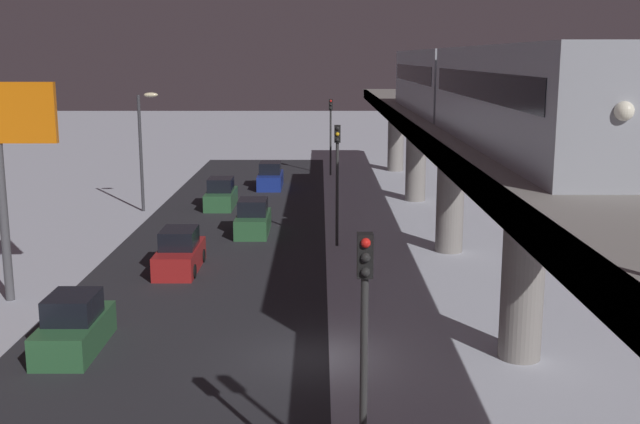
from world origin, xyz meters
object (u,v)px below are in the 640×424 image
sedan_green (253,220)px  sedan_red (180,254)px  traffic_light_near (364,338)px  subway_train (467,85)px  traffic_light_far (331,126)px  sedan_green_3 (221,195)px  sedan_green_2 (74,328)px  sedan_blue (270,177)px  traffic_light_mid (337,167)px

sedan_green → sedan_red: bearing=-110.0°
sedan_green → traffic_light_near: (-4.70, 27.90, 3.40)m
subway_train → traffic_light_near: (5.75, 20.32, -4.41)m
traffic_light_far → sedan_red: bearing=75.9°
sedan_green → sedan_green_3: same height
sedan_green_2 → traffic_light_far: (-9.30, -39.92, 3.40)m
sedan_green → sedan_blue: same height
sedan_green → sedan_blue: bearing=90.0°
subway_train → traffic_light_near: subway_train is taller
subway_train → sedan_green_2: subway_train is taller
sedan_green → traffic_light_mid: traffic_light_mid is taller
sedan_green_2 → traffic_light_near: bearing=132.8°
traffic_light_mid → traffic_light_near: bearing=90.0°
subway_train → sedan_green_2: (15.05, 10.26, -7.81)m
traffic_light_mid → sedan_green_3: bearing=-55.0°
sedan_green → sedan_green_3: size_ratio=0.98×
sedan_green → traffic_light_mid: bearing=-31.8°
sedan_blue → sedan_green: bearing=-90.0°
sedan_red → sedan_green: size_ratio=1.09×
sedan_red → sedan_green: 8.18m
sedan_red → traffic_light_near: size_ratio=0.71×
subway_train → sedan_green_2: size_ratio=8.93×
sedan_red → sedan_blue: size_ratio=1.02×
subway_train → sedan_blue: subway_train is taller
sedan_blue → traffic_light_mid: 19.49m
traffic_light_far → sedan_green: bearing=78.0°
sedan_green_2 → traffic_light_near: (-9.30, 10.06, 3.40)m
sedan_green → traffic_light_near: 28.50m
sedan_green → traffic_light_near: size_ratio=0.65×
subway_train → traffic_light_far: 30.53m
sedan_green → subway_train: bearing=-36.0°
traffic_light_mid → traffic_light_far: bearing=-90.0°
subway_train → traffic_light_far: (5.75, -29.66, -4.41)m
subway_train → sedan_red: 15.39m
traffic_light_mid → traffic_light_far: (0.00, -24.99, 0.00)m
sedan_green → sedan_blue: 15.69m
sedan_red → sedan_green: (-2.80, -7.69, 0.01)m
traffic_light_near → traffic_light_mid: 24.99m
sedan_blue → sedan_green_3: 8.36m
sedan_green → sedan_green_2: bearing=-104.5°
sedan_blue → traffic_light_far: size_ratio=0.69×
sedan_green_3 → traffic_light_far: 16.47m
subway_train → sedan_blue: 26.69m
sedan_green_2 → sedan_green_3: same height
subway_train → sedan_green: (10.45, -7.59, -7.81)m
subway_train → sedan_red: bearing=0.4°
sedan_red → sedan_blue: 23.54m
traffic_light_near → traffic_light_mid: size_ratio=1.00×
subway_train → sedan_green_3: subway_train is taller
sedan_green_2 → traffic_light_mid: bearing=-121.9°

